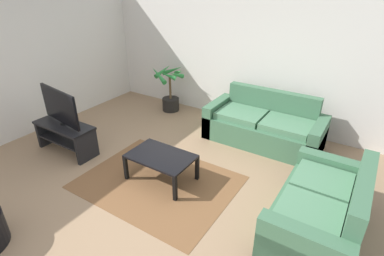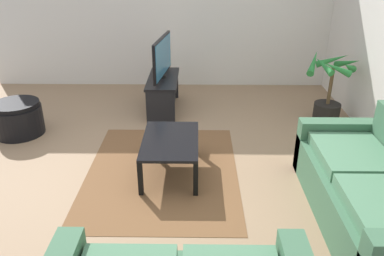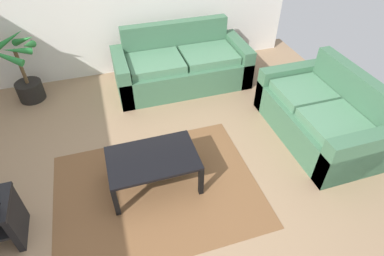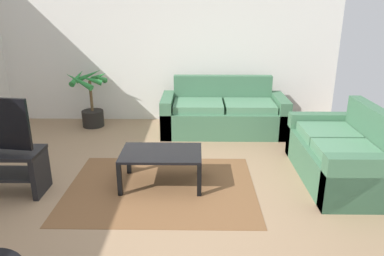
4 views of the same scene
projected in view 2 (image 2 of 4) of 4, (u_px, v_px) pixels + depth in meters
The scene contains 9 objects.
ground_plane at pixel (139, 168), 4.54m from camera, with size 6.60×6.60×0.00m, color #937556.
wall_left at pixel (158, 9), 6.67m from camera, with size 0.06×6.00×2.70m, color silver.
couch_main at pixel (374, 195), 3.53m from camera, with size 2.04×0.90×0.90m.
tv_stand at pixel (163, 89), 6.01m from camera, with size 1.10×0.45×0.51m.
tv at pixel (162, 57), 5.79m from camera, with size 1.02×0.18×0.61m.
coffee_table at pixel (170, 144), 4.30m from camera, with size 0.95×0.61×0.42m.
area_rug at pixel (162, 171), 4.45m from camera, with size 2.20×1.70×0.01m, color brown.
potted_palm at pixel (329, 94), 5.53m from camera, with size 0.70×0.75×1.01m.
ottoman at pixel (18, 118), 5.27m from camera, with size 0.65×0.65×0.45m.
Camera 2 is at (3.89, 0.67, 2.36)m, focal length 36.44 mm.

